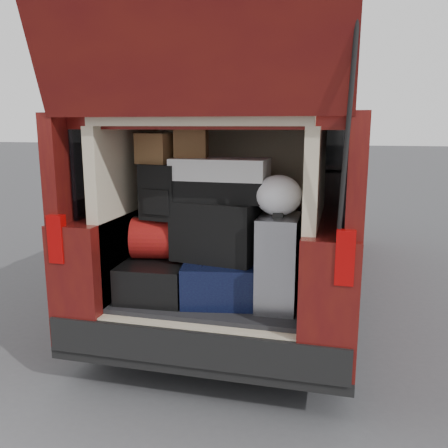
# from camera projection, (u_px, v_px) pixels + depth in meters

# --- Properties ---
(ground) EXTENTS (80.00, 80.00, 0.00)m
(ground) POSITION_uv_depth(u_px,v_px,m) (207.00, 380.00, 3.23)
(ground) COLOR #3E3E41
(ground) RESTS_ON ground
(minivan) EXTENTS (1.90, 5.35, 2.77)m
(minivan) POSITION_uv_depth(u_px,v_px,m) (257.00, 205.00, 4.81)
(minivan) COLOR black
(minivan) RESTS_ON ground
(load_floor) EXTENTS (1.24, 1.05, 0.55)m
(load_floor) POSITION_uv_depth(u_px,v_px,m) (218.00, 326.00, 3.44)
(load_floor) COLOR black
(load_floor) RESTS_ON ground
(black_hardshell) EXTENTS (0.48, 0.64, 0.24)m
(black_hardshell) POSITION_uv_depth(u_px,v_px,m) (159.00, 276.00, 3.30)
(black_hardshell) COLOR black
(black_hardshell) RESTS_ON load_floor
(navy_hardshell) EXTENTS (0.60, 0.69, 0.27)m
(navy_hardshell) POSITION_uv_depth(u_px,v_px,m) (223.00, 277.00, 3.24)
(navy_hardshell) COLOR black
(navy_hardshell) RESTS_ON load_floor
(silver_roller) EXTENTS (0.26, 0.40, 0.60)m
(silver_roller) POSITION_uv_depth(u_px,v_px,m) (278.00, 262.00, 3.03)
(silver_roller) COLOR silver
(silver_roller) RESTS_ON load_floor
(red_duffel) EXTENTS (0.49, 0.37, 0.29)m
(red_duffel) POSITION_uv_depth(u_px,v_px,m) (164.00, 238.00, 3.29)
(red_duffel) COLOR maroon
(red_duffel) RESTS_ON black_hardshell
(black_soft_case) EXTENTS (0.60, 0.41, 0.40)m
(black_soft_case) POSITION_uv_depth(u_px,v_px,m) (216.00, 231.00, 3.16)
(black_soft_case) COLOR black
(black_soft_case) RESTS_ON navy_hardshell
(backpack) EXTENTS (0.28, 0.20, 0.37)m
(backpack) POSITION_uv_depth(u_px,v_px,m) (160.00, 192.00, 3.17)
(backpack) COLOR black
(backpack) RESTS_ON red_duffel
(twotone_duffel) EXTENTS (0.63, 0.33, 0.28)m
(twotone_duffel) POSITION_uv_depth(u_px,v_px,m) (220.00, 179.00, 3.13)
(twotone_duffel) COLOR silver
(twotone_duffel) RESTS_ON black_soft_case
(grocery_sack_lower) EXTENTS (0.25, 0.22, 0.20)m
(grocery_sack_lower) POSITION_uv_depth(u_px,v_px,m) (155.00, 148.00, 3.20)
(grocery_sack_lower) COLOR brown
(grocery_sack_lower) RESTS_ON backpack
(grocery_sack_upper) EXTENTS (0.24, 0.20, 0.21)m
(grocery_sack_upper) POSITION_uv_depth(u_px,v_px,m) (191.00, 141.00, 3.16)
(grocery_sack_upper) COLOR brown
(grocery_sack_upper) RESTS_ON twotone_duffel
(plastic_bag_right) EXTENTS (0.30, 0.28, 0.26)m
(plastic_bag_right) POSITION_uv_depth(u_px,v_px,m) (279.00, 195.00, 2.95)
(plastic_bag_right) COLOR white
(plastic_bag_right) RESTS_ON silver_roller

